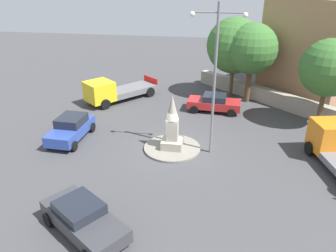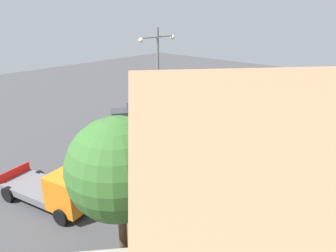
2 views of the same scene
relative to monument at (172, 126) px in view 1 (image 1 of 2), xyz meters
name	(u,v)px [view 1 (image 1 of 2)]	position (x,y,z in m)	size (l,w,h in m)	color
ground_plane	(172,149)	(0.00, 0.00, -1.57)	(80.00, 80.00, 0.00)	#424244
traffic_island	(172,148)	(0.00, 0.00, -1.50)	(3.57, 3.57, 0.14)	gray
monument	(172,126)	(0.00, 0.00, 0.00)	(1.28, 1.28, 3.44)	#9E9687
streetlamp	(215,70)	(-2.38, 0.03, 3.63)	(2.99, 0.28, 8.79)	slate
car_red_parked_left	(214,103)	(-2.36, -6.73, -0.85)	(4.26, 2.18, 1.38)	#B22323
car_blue_parked_right	(71,128)	(6.81, -0.27, -0.78)	(2.10, 4.06, 1.56)	#2D479E
car_dark_grey_waiting	(83,218)	(2.60, 7.84, -0.84)	(4.54, 3.90, 1.41)	#38383D
truck_yellow_far_side	(114,91)	(6.21, -7.50, -0.60)	(5.69, 6.20, 2.03)	yellow
stone_boundary_wall	(278,99)	(-7.54, -8.59, -0.95)	(17.32, 0.70, 1.24)	#9E9687
corner_building	(319,48)	(-11.05, -12.59, 2.59)	(7.04, 7.64, 8.33)	#A87A56
tree_near_wall	(252,49)	(-5.07, -9.42, 2.95)	(4.13, 4.13, 6.61)	brown
tree_mid_cluster	(329,68)	(-9.91, -5.18, 2.69)	(3.93, 3.93, 6.25)	brown
tree_far_corner	(234,46)	(-3.71, -10.62, 2.93)	(4.72, 4.72, 6.87)	brown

